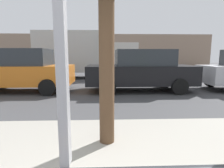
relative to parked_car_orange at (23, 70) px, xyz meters
The scene contains 7 objects.
ground_plane 3.49m from the parked_car_orange, 16.18° to the left, with size 60.00×60.00×0.00m, color #424244.
sidewalk_strip 6.40m from the parked_car_orange, 59.37° to the right, with size 16.00×2.80×0.14m, color #9E998E.
window_wall 7.74m from the parked_car_orange, 65.14° to the right, with size 2.73×0.20×2.90m.
building_facade_far 16.83m from the parked_car_orange, 78.89° to the left, with size 28.00×1.20×4.21m, color gray.
parked_car_orange is the anchor object (origin of this frame).
parked_car_black 5.01m from the parked_car_orange, ahead, with size 4.54×2.06×1.77m.
box_truck 5.41m from the parked_car_orange, 67.10° to the left, with size 6.68×2.44×3.07m.
Camera 1 is at (0.22, -0.87, 1.53)m, focal length 29.67 mm.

